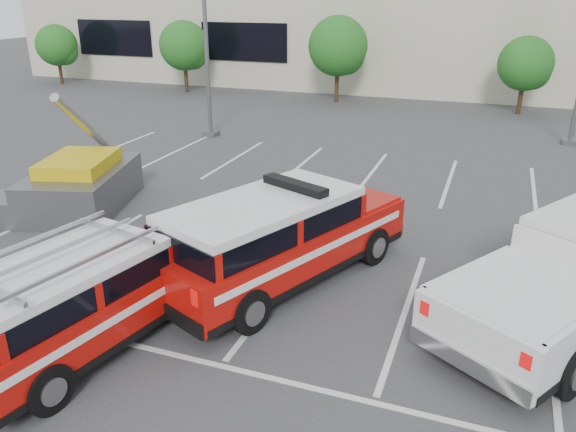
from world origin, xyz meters
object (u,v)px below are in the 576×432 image
Objects in this scene: convention_building at (452,12)px; utility_rig at (76,186)px; tree_left at (186,47)px; white_pickup at (575,284)px; light_pole_left at (205,14)px; ladder_suv at (86,303)px; fire_chief_suv at (279,243)px; tree_mid_right at (527,66)px; tree_far_left at (58,47)px; tree_mid_left at (340,48)px.

utility_rig is (-7.65, -29.32, -4.01)m from convention_building.
white_pickup is at bearing -45.68° from tree_left.
utility_rig is at bearing -69.12° from tree_left.
white_pickup is at bearing -38.94° from light_pole_left.
white_pickup is 1.46× the size of utility_rig.
white_pickup is 9.23m from ladder_suv.
convention_building is 8.71× the size of white_pickup.
white_pickup is at bearing 26.91° from fire_chief_suv.
tree_mid_right is at bearing -0.00° from tree_left.
tree_left is (10.00, 0.00, 0.27)m from tree_far_left.
fire_chief_suv is at bearing -55.99° from light_pole_left.
white_pickup is at bearing 36.67° from ladder_suv.
ladder_suv is at bearing -123.55° from white_pickup.
tree_left is 28.00m from ladder_suv.
tree_far_left is at bearing 176.85° from white_pickup.
utility_rig is at bearing 142.85° from ladder_suv.
white_pickup is (0.68, -21.17, -1.69)m from tree_mid_right.
tree_far_left is 0.72× the size of ladder_suv.
tree_left is at bearing 180.00° from tree_mid_right.
convention_building reaches higher than light_pole_left.
convention_building reaches higher than white_pickup.
tree_far_left is 0.58× the size of white_pickup.
convention_building is 21.49m from light_pole_left.
light_pole_left is 1.84× the size of ladder_suv.
light_pole_left reaches higher than tree_mid_right.
ladder_suv is at bearing -48.34° from tree_far_left.
ladder_suv is 1.18× the size of utility_rig.
convention_building is 12.38× the size of tree_mid_left.
tree_mid_right is at bearing 40.99° from utility_rig.
light_pole_left is at bearing -142.50° from tree_mid_right.
tree_mid_left is at bearing 72.90° from light_pole_left.
ladder_suv is at bearing -84.73° from tree_mid_left.
light_pole_left is 16.55m from ladder_suv.
convention_building reaches higher than tree_mid_right.
tree_far_left is 20.01m from tree_mid_left.
convention_building is at bearing 112.31° from fire_chief_suv.
white_pickup is at bearing -88.16° from tree_mid_right.
tree_mid_left is 0.70× the size of white_pickup.
ladder_suv is (12.31, -25.07, -1.94)m from tree_left.
tree_mid_left is 19.80m from utility_rig.
tree_mid_left is at bearing 0.00° from tree_far_left.
tree_far_left is 30.00m from tree_mid_right.
tree_left is at bearing 94.66° from utility_rig.
tree_far_left is 26.22m from utility_rig.
tree_mid_left is at bearing 106.96° from ladder_suv.
utility_rig is at bearing -97.48° from tree_mid_left.
tree_mid_left is 10.73m from light_pole_left.
tree_mid_right is 16.72m from light_pole_left.
white_pickup is at bearing -79.78° from convention_building.
convention_building is at bearing 131.69° from white_pickup.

